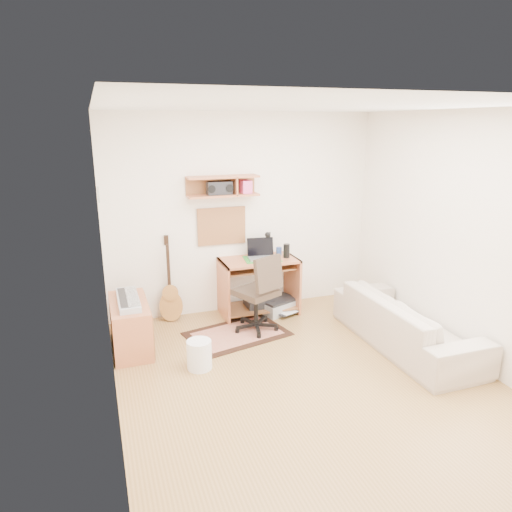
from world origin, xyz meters
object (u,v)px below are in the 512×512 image
object	(u,v)px
desk	(259,286)
cabinet	(130,325)
printer	(277,306)
sofa	(407,314)
task_chair	(256,292)

from	to	relation	value
desk	cabinet	distance (m)	1.77
desk	printer	xyz separation A→B (m)	(0.25, -0.05, -0.29)
sofa	desk	bearing A→B (deg)	40.91
desk	task_chair	xyz separation A→B (m)	(-0.21, -0.50, 0.12)
desk	cabinet	size ratio (longest dim) A/B	1.11
task_chair	printer	world-z (taller)	task_chair
desk	cabinet	bearing A→B (deg)	-163.93
task_chair	printer	size ratio (longest dim) A/B	2.05
desk	sofa	world-z (taller)	sofa
printer	desk	bearing A→B (deg)	148.71
desk	task_chair	world-z (taller)	task_chair
task_chair	sofa	distance (m)	1.75
task_chair	printer	bearing A→B (deg)	20.06
cabinet	sofa	bearing A→B (deg)	-17.98
printer	sofa	bearing A→B (deg)	-74.93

